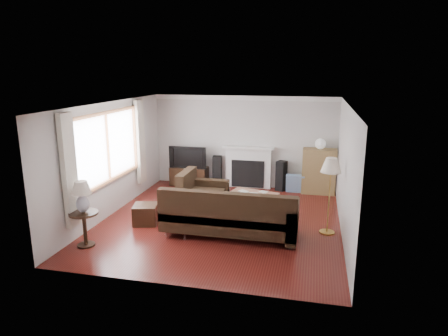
% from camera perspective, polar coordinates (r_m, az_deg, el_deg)
% --- Properties ---
extents(room, '(5.10, 5.60, 2.54)m').
position_cam_1_polar(room, '(8.32, -0.46, 0.52)').
color(room, '#561813').
rests_on(room, ground).
extents(window, '(0.12, 2.74, 1.54)m').
position_cam_1_polar(window, '(8.96, -16.23, 2.88)').
color(window, '#975D38').
rests_on(window, room).
extents(curtain_near, '(0.10, 0.35, 2.10)m').
position_cam_1_polar(curtain_near, '(7.70, -21.24, -0.39)').
color(curtain_near, beige).
rests_on(curtain_near, room).
extents(curtain_far, '(0.10, 0.35, 2.10)m').
position_cam_1_polar(curtain_far, '(10.29, -11.87, 3.66)').
color(curtain_far, beige).
rests_on(curtain_far, room).
extents(fireplace, '(1.40, 0.26, 1.15)m').
position_cam_1_polar(fireplace, '(10.97, 3.48, 0.15)').
color(fireplace, white).
rests_on(fireplace, room).
extents(tv_stand, '(1.03, 0.46, 0.52)m').
position_cam_1_polar(tv_stand, '(11.28, -4.99, -1.15)').
color(tv_stand, black).
rests_on(tv_stand, ground).
extents(television, '(1.05, 0.14, 0.61)m').
position_cam_1_polar(television, '(11.15, -5.05, 1.64)').
color(television, black).
rests_on(television, tv_stand).
extents(speaker_left, '(0.27, 0.31, 0.85)m').
position_cam_1_polar(speaker_left, '(11.09, -0.99, -0.47)').
color(speaker_left, black).
rests_on(speaker_left, ground).
extents(speaker_right, '(0.31, 0.33, 0.81)m').
position_cam_1_polar(speaker_right, '(10.82, 8.19, -1.10)').
color(speaker_right, black).
rests_on(speaker_right, ground).
extents(bookshelf, '(0.86, 0.41, 1.18)m').
position_cam_1_polar(bookshelf, '(10.71, 13.39, -0.45)').
color(bookshelf, olive).
rests_on(bookshelf, ground).
extents(globe_lamp, '(0.27, 0.27, 0.27)m').
position_cam_1_polar(globe_lamp, '(10.56, 13.61, 3.36)').
color(globe_lamp, white).
rests_on(globe_lamp, bookshelf).
extents(sectional_sofa, '(2.84, 2.07, 0.92)m').
position_cam_1_polar(sectional_sofa, '(7.84, 0.88, -6.37)').
color(sectional_sofa, black).
rests_on(sectional_sofa, ground).
extents(coffee_table, '(1.19, 0.85, 0.42)m').
position_cam_1_polar(coffee_table, '(9.27, 4.21, -4.80)').
color(coffee_table, '#A36A4E').
rests_on(coffee_table, ground).
extents(footstool, '(0.59, 0.59, 0.41)m').
position_cam_1_polar(footstool, '(8.64, -11.14, -6.49)').
color(footstool, black).
rests_on(footstool, ground).
extents(floor_lamp, '(0.45, 0.45, 1.53)m').
position_cam_1_polar(floor_lamp, '(8.08, 14.80, -3.92)').
color(floor_lamp, '#BA9240').
rests_on(floor_lamp, ground).
extents(side_table, '(0.52, 0.52, 0.65)m').
position_cam_1_polar(side_table, '(7.84, -19.26, -8.23)').
color(side_table, black).
rests_on(side_table, ground).
extents(table_lamp, '(0.36, 0.36, 0.58)m').
position_cam_1_polar(table_lamp, '(7.64, -19.62, -3.94)').
color(table_lamp, silver).
rests_on(table_lamp, side_table).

